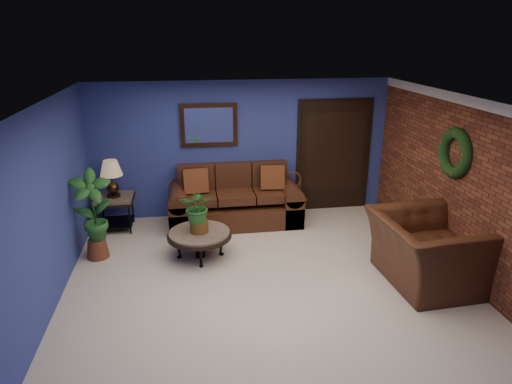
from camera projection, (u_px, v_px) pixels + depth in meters
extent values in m
plane|color=beige|center=(265.00, 277.00, 6.50)|extent=(5.50, 5.50, 0.00)
cube|color=navy|center=(242.00, 149.00, 8.41)|extent=(5.50, 0.04, 2.50)
cube|color=navy|center=(49.00, 206.00, 5.68)|extent=(0.04, 5.00, 2.50)
cube|color=brown|center=(456.00, 184.00, 6.48)|extent=(0.04, 5.00, 2.50)
cube|color=white|center=(266.00, 100.00, 5.66)|extent=(5.50, 5.00, 0.02)
cube|color=white|center=(467.00, 101.00, 6.08)|extent=(0.03, 5.00, 0.14)
cube|color=#3C210F|center=(209.00, 125.00, 8.13)|extent=(1.02, 0.06, 0.77)
cube|color=black|center=(333.00, 156.00, 8.70)|extent=(1.44, 0.06, 2.18)
torus|color=black|center=(455.00, 153.00, 6.37)|extent=(0.16, 0.72, 0.72)
cube|color=#492315|center=(235.00, 213.00, 8.27)|extent=(2.34, 1.01, 0.38)
cube|color=#492315|center=(233.00, 188.00, 8.49)|extent=(2.00, 0.28, 0.96)
cube|color=#492315|center=(197.00, 198.00, 7.99)|extent=(0.64, 0.69, 0.15)
cube|color=#492315|center=(235.00, 196.00, 8.09)|extent=(0.64, 0.69, 0.15)
cube|color=#492315|center=(272.00, 194.00, 8.19)|extent=(0.64, 0.69, 0.15)
cube|color=#492315|center=(179.00, 212.00, 8.10)|extent=(0.34, 1.01, 0.53)
cube|color=#492315|center=(289.00, 206.00, 8.39)|extent=(0.34, 1.01, 0.53)
cube|color=brown|center=(196.00, 181.00, 7.93)|extent=(0.42, 0.13, 0.42)
cube|color=brown|center=(272.00, 177.00, 8.13)|extent=(0.42, 0.13, 0.42)
cylinder|color=#4A4741|center=(199.00, 233.00, 6.95)|extent=(0.93, 0.93, 0.05)
cylinder|color=black|center=(200.00, 235.00, 6.96)|extent=(0.98, 0.98, 0.05)
cylinder|color=black|center=(200.00, 246.00, 7.02)|extent=(0.14, 0.14, 0.37)
cube|color=#4A4741|center=(114.00, 198.00, 7.88)|extent=(0.62, 0.62, 0.05)
cube|color=black|center=(114.00, 200.00, 7.90)|extent=(0.66, 0.66, 0.04)
cube|color=black|center=(117.00, 222.00, 8.04)|extent=(0.56, 0.56, 0.03)
cylinder|color=black|center=(98.00, 220.00, 7.70)|extent=(0.03, 0.03, 0.58)
cylinder|color=black|center=(130.00, 218.00, 7.77)|extent=(0.03, 0.03, 0.58)
cylinder|color=black|center=(103.00, 209.00, 8.18)|extent=(0.03, 0.03, 0.58)
cylinder|color=black|center=(133.00, 207.00, 8.26)|extent=(0.03, 0.03, 0.58)
cylinder|color=#3C210F|center=(114.00, 195.00, 7.87)|extent=(0.23, 0.23, 0.05)
sphere|color=#3C210F|center=(113.00, 189.00, 7.83)|extent=(0.21, 0.21, 0.21)
cylinder|color=#3C210F|center=(112.00, 180.00, 7.77)|extent=(0.02, 0.02, 0.26)
cone|color=tan|center=(111.00, 169.00, 7.71)|extent=(0.38, 0.38, 0.26)
cube|color=#552B18|center=(294.00, 198.00, 8.40)|extent=(0.38, 0.38, 0.04)
torus|color=#552B18|center=(292.00, 180.00, 8.46)|extent=(0.35, 0.05, 0.35)
cylinder|color=#552B18|center=(288.00, 212.00, 8.30)|extent=(0.03, 0.03, 0.39)
cylinder|color=#552B18|center=(304.00, 211.00, 8.36)|extent=(0.03, 0.03, 0.39)
cylinder|color=#552B18|center=(283.00, 206.00, 8.59)|extent=(0.03, 0.03, 0.39)
cylinder|color=#552B18|center=(300.00, 205.00, 8.65)|extent=(0.03, 0.03, 0.39)
imported|color=#492315|center=(426.00, 251.00, 6.23)|extent=(1.33, 1.51, 0.94)
cylinder|color=brown|center=(199.00, 226.00, 6.91)|extent=(0.28, 0.28, 0.18)
imported|color=#184F1E|center=(198.00, 207.00, 6.80)|extent=(0.59, 0.54, 0.56)
cylinder|color=brown|center=(399.00, 238.00, 7.47)|extent=(0.26, 0.26, 0.20)
imported|color=#184F1E|center=(401.00, 218.00, 7.34)|extent=(0.37, 0.31, 0.63)
cylinder|color=brown|center=(98.00, 248.00, 7.02)|extent=(0.34, 0.34, 0.30)
imported|color=#184F1E|center=(92.00, 207.00, 6.79)|extent=(0.66, 0.50, 1.15)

